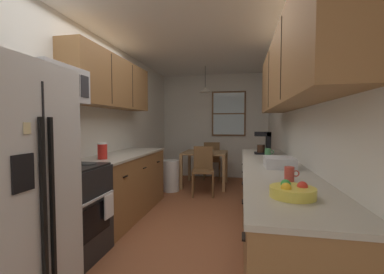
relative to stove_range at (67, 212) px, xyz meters
name	(u,v)px	position (x,y,z in m)	size (l,w,h in m)	color
ground_plane	(196,212)	(0.99, 1.56, -0.47)	(12.00, 12.00, 0.00)	brown
wall_left	(112,127)	(-0.36, 1.56, 0.80)	(0.10, 9.00, 2.55)	silver
wall_right	(292,128)	(2.34, 1.56, 0.80)	(0.10, 9.00, 2.55)	silver
wall_back	(215,126)	(0.99, 4.21, 0.80)	(4.40, 0.10, 2.55)	silver
ceiling_slab	(196,38)	(0.99, 1.56, 2.12)	(4.40, 9.00, 0.08)	white
stove_range	(67,212)	(0.00, 0.00, 0.00)	(0.66, 0.66, 1.10)	black
microwave_over_range	(53,84)	(-0.11, 0.00, 1.24)	(0.39, 0.63, 0.34)	silver
counter_left	(125,184)	(-0.01, 1.25, -0.02)	(0.64, 1.84, 0.90)	olive
upper_cabinets_left	(113,83)	(-0.15, 1.20, 1.44)	(0.33, 1.92, 0.70)	olive
counter_right	(273,208)	(1.99, 0.57, -0.02)	(0.64, 3.26, 0.90)	olive
upper_cabinets_right	(291,70)	(2.13, 0.52, 1.39)	(0.33, 2.94, 0.72)	olive
dining_table	(205,157)	(0.90, 3.19, 0.15)	(0.91, 0.88, 0.73)	#A87F51
dining_chair_near	(203,168)	(0.95, 2.55, 0.03)	(0.45, 0.45, 0.90)	brown
dining_chair_far	(212,159)	(0.97, 3.84, 0.03)	(0.43, 0.43, 0.90)	brown
pendant_light	(205,90)	(0.90, 3.19, 1.58)	(0.25, 0.25, 0.55)	black
back_window	(229,114)	(1.35, 4.14, 1.11)	(0.83, 0.05, 1.10)	brown
trash_bin	(171,176)	(0.29, 2.65, -0.17)	(0.33, 0.33, 0.61)	white
storage_canister	(102,151)	(-0.01, 0.67, 0.53)	(0.12, 0.12, 0.20)	red
dish_towel	(109,206)	(0.35, 0.16, 0.03)	(0.02, 0.16, 0.24)	white
coffee_maker	(265,142)	(1.99, 1.58, 0.59)	(0.22, 0.18, 0.32)	black
mug_by_coffeemaker	(290,174)	(2.02, -0.16, 0.48)	(0.11, 0.07, 0.11)	#BF3F33
mug_spare	(268,152)	(2.01, 1.31, 0.48)	(0.12, 0.08, 0.11)	#3F7F4C
fruit_bowl	(292,191)	(1.96, -0.59, 0.47)	(0.26, 0.26, 0.09)	#E5D14C
dish_rack	(279,162)	(2.03, 0.47, 0.48)	(0.28, 0.34, 0.10)	silver
table_serving_bowl	(209,151)	(0.98, 3.14, 0.29)	(0.20, 0.20, 0.06)	silver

